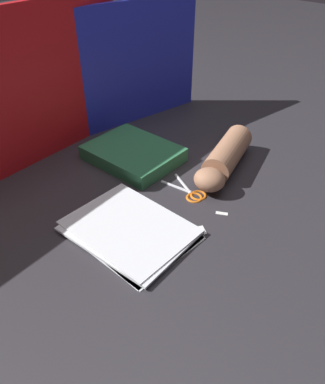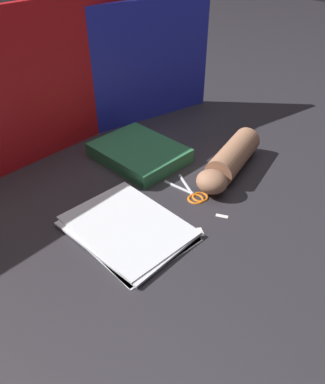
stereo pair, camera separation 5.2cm
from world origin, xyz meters
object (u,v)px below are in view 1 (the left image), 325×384
(book_closed, at_px, (133,154))
(scissors, at_px, (190,191))
(paper_stack, at_px, (130,230))
(hand_forearm, at_px, (224,158))

(book_closed, distance_m, scissors, 0.24)
(paper_stack, relative_size, hand_forearm, 0.97)
(book_closed, bearing_deg, paper_stack, -133.95)
(scissors, relative_size, hand_forearm, 0.46)
(paper_stack, xyz_separation_m, scissors, (0.22, -0.00, -0.00))
(paper_stack, xyz_separation_m, hand_forearm, (0.37, 0.00, 0.03))
(scissors, height_order, hand_forearm, hand_forearm)
(book_closed, xyz_separation_m, hand_forearm, (0.14, -0.24, 0.02))
(scissors, distance_m, hand_forearm, 0.16)
(hand_forearm, bearing_deg, paper_stack, -179.59)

